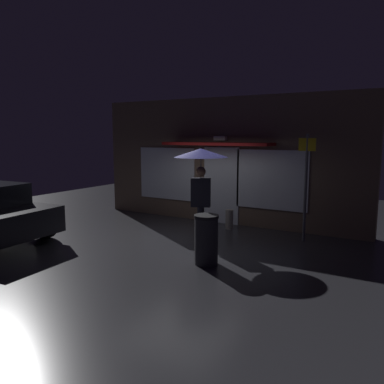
{
  "coord_description": "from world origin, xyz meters",
  "views": [
    {
      "loc": [
        5.01,
        -7.82,
        2.54
      ],
      "look_at": [
        0.24,
        0.14,
        1.18
      ],
      "focal_mm": 36.52,
      "sensor_mm": 36.0,
      "label": 1
    }
  ],
  "objects_px": {
    "person_with_umbrella": "(201,166)",
    "trash_bin": "(206,240)",
    "sidewalk_bollard": "(229,219)",
    "street_sign_post": "(306,181)"
  },
  "relations": [
    {
      "from": "sidewalk_bollard",
      "to": "trash_bin",
      "type": "xyz_separation_m",
      "value": [
        0.88,
        -2.9,
        0.23
      ]
    },
    {
      "from": "person_with_umbrella",
      "to": "trash_bin",
      "type": "xyz_separation_m",
      "value": [
        0.93,
        -1.41,
        -1.32
      ]
    },
    {
      "from": "street_sign_post",
      "to": "trash_bin",
      "type": "relative_size",
      "value": 2.59
    },
    {
      "from": "person_with_umbrella",
      "to": "trash_bin",
      "type": "distance_m",
      "value": 2.14
    },
    {
      "from": "street_sign_post",
      "to": "sidewalk_bollard",
      "type": "relative_size",
      "value": 4.85
    },
    {
      "from": "person_with_umbrella",
      "to": "sidewalk_bollard",
      "type": "relative_size",
      "value": 4.21
    },
    {
      "from": "street_sign_post",
      "to": "trash_bin",
      "type": "height_order",
      "value": "street_sign_post"
    },
    {
      "from": "street_sign_post",
      "to": "sidewalk_bollard",
      "type": "height_order",
      "value": "street_sign_post"
    },
    {
      "from": "person_with_umbrella",
      "to": "sidewalk_bollard",
      "type": "distance_m",
      "value": 2.15
    },
    {
      "from": "trash_bin",
      "to": "sidewalk_bollard",
      "type": "bearing_deg",
      "value": 106.87
    }
  ]
}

